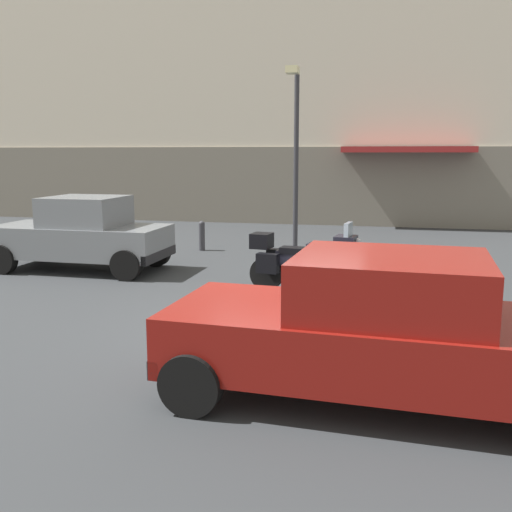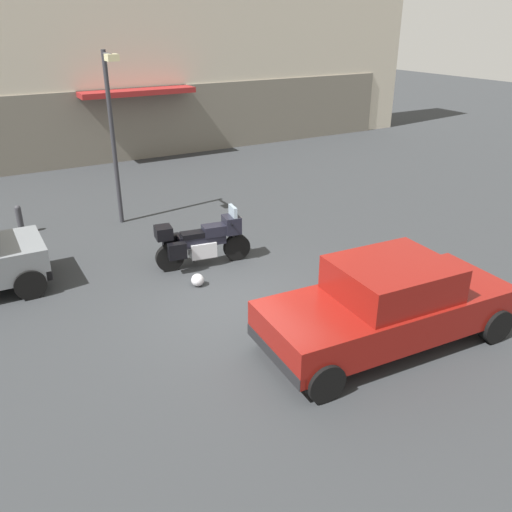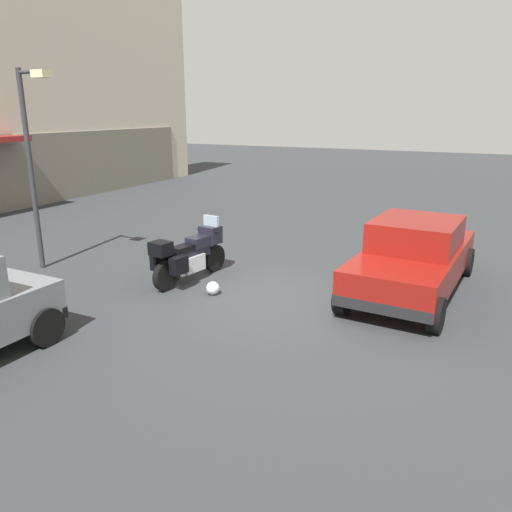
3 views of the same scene
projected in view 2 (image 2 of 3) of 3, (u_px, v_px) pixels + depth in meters
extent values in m
plane|color=#2D3033|center=(241.00, 306.00, 10.71)|extent=(80.00, 80.00, 0.00)
cube|color=beige|center=(60.00, 30.00, 19.74)|extent=(31.76, 2.40, 9.75)
cube|color=#6D675C|center=(81.00, 130.00, 20.21)|extent=(28.59, 0.12, 2.80)
cube|color=maroon|center=(137.00, 92.00, 20.33)|extent=(4.40, 1.10, 0.20)
cylinder|color=black|center=(237.00, 247.00, 12.65)|extent=(0.65, 0.23, 0.64)
cylinder|color=black|center=(170.00, 258.00, 12.11)|extent=(0.65, 0.23, 0.64)
cylinder|color=#B7B7BC|center=(236.00, 231.00, 12.47)|extent=(0.33, 0.12, 0.68)
cube|color=#B7B7BC|center=(202.00, 249.00, 12.32)|extent=(0.65, 0.48, 0.36)
cube|color=black|center=(202.00, 239.00, 12.23)|extent=(1.13, 0.43, 0.28)
cube|color=black|center=(214.00, 230.00, 12.25)|extent=(0.56, 0.41, 0.24)
cube|color=black|center=(193.00, 235.00, 12.10)|extent=(0.60, 0.38, 0.12)
cube|color=black|center=(231.00, 224.00, 12.37)|extent=(0.42, 0.49, 0.40)
cube|color=#8C9EAD|center=(233.00, 212.00, 12.26)|extent=(0.14, 0.41, 0.28)
sphere|color=#EAEACC|center=(239.00, 223.00, 12.43)|extent=(0.14, 0.14, 0.14)
cylinder|color=black|center=(228.00, 221.00, 12.30)|extent=(0.13, 0.62, 0.04)
cylinder|color=#B7B7BC|center=(175.00, 254.00, 12.34)|extent=(0.56, 0.17, 0.09)
cube|color=black|center=(171.00, 242.00, 12.28)|extent=(0.42, 0.26, 0.36)
cube|color=black|center=(177.00, 251.00, 11.80)|extent=(0.42, 0.26, 0.36)
cube|color=black|center=(163.00, 233.00, 11.81)|extent=(0.41, 0.45, 0.28)
cylinder|color=black|center=(194.00, 257.00, 12.54)|extent=(0.04, 0.13, 0.29)
sphere|color=silver|center=(198.00, 280.00, 11.48)|extent=(0.28, 0.28, 0.28)
cube|color=black|center=(43.00, 261.00, 11.68)|extent=(0.14, 1.64, 0.20)
cylinder|color=black|center=(30.00, 284.00, 10.92)|extent=(0.64, 0.23, 0.64)
cylinder|color=black|center=(20.00, 256.00, 12.16)|extent=(0.64, 0.23, 0.64)
cube|color=maroon|center=(386.00, 311.00, 9.28)|extent=(4.60, 2.04, 0.64)
cube|color=maroon|center=(392.00, 279.00, 9.04)|extent=(2.00, 1.73, 0.60)
cube|color=#8C9EAD|center=(432.00, 269.00, 9.41)|extent=(0.15, 1.50, 0.51)
cube|color=#8C9EAD|center=(348.00, 290.00, 8.68)|extent=(0.15, 1.50, 0.48)
cube|color=black|center=(476.00, 295.00, 10.26)|extent=(0.23, 1.76, 0.20)
cube|color=black|center=(275.00, 354.00, 8.47)|extent=(0.23, 1.76, 0.20)
cylinder|color=black|center=(428.00, 286.00, 10.82)|extent=(0.65, 0.26, 0.64)
cylinder|color=black|center=(495.00, 325.00, 9.45)|extent=(0.65, 0.26, 0.64)
cylinder|color=black|center=(272.00, 328.00, 9.36)|extent=(0.65, 0.26, 0.64)
cylinder|color=black|center=(325.00, 382.00, 7.99)|extent=(0.65, 0.26, 0.64)
sphere|color=silver|center=(460.00, 279.00, 10.62)|extent=(0.14, 0.14, 0.14)
sphere|color=silver|center=(499.00, 300.00, 9.83)|extent=(0.14, 0.14, 0.14)
cylinder|color=#2D2D33|center=(113.00, 141.00, 14.18)|extent=(0.12, 0.12, 4.58)
cylinder|color=#2D2D33|center=(107.00, 54.00, 13.00)|extent=(0.08, 0.70, 0.08)
cube|color=beige|center=(112.00, 57.00, 12.75)|extent=(0.28, 0.36, 0.16)
cylinder|color=#333338|center=(20.00, 221.00, 14.17)|extent=(0.16, 0.16, 0.72)
sphere|color=#333338|center=(17.00, 208.00, 14.02)|extent=(0.16, 0.16, 0.16)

